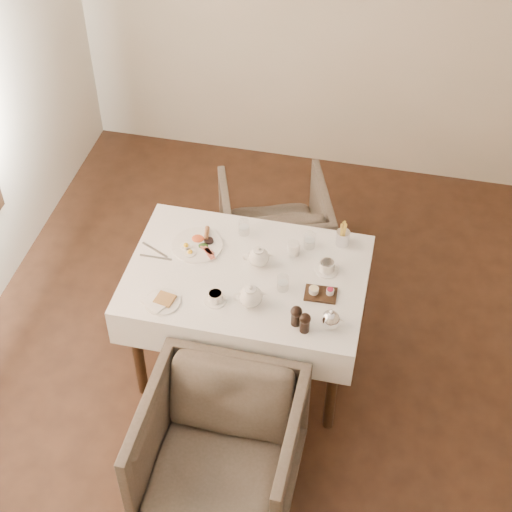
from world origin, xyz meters
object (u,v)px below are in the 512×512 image
at_px(table, 247,288).
at_px(teapot_centre, 259,256).
at_px(armchair_near, 220,451).
at_px(armchair_far, 275,228).
at_px(breakfast_plate, 198,244).

xyz_separation_m(table, teapot_centre, (0.05, 0.08, 0.18)).
bearing_deg(armchair_near, table, 94.69).
bearing_deg(armchair_far, armchair_near, 73.10).
bearing_deg(table, armchair_far, 91.04).
bearing_deg(table, teapot_centre, 58.09).
xyz_separation_m(table, armchair_near, (0.06, -0.85, -0.28)).
height_order(armchair_near, teapot_centre, teapot_centre).
relative_size(armchair_far, teapot_centre, 4.32).
xyz_separation_m(armchair_far, teapot_centre, (0.06, -0.78, 0.51)).
xyz_separation_m(armchair_far, breakfast_plate, (-0.29, -0.71, 0.45)).
bearing_deg(breakfast_plate, armchair_far, 81.75).
height_order(armchair_near, armchair_far, armchair_near).
bearing_deg(table, breakfast_plate, 154.42).
height_order(table, armchair_far, table).
bearing_deg(armchair_near, breakfast_plate, 110.99).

